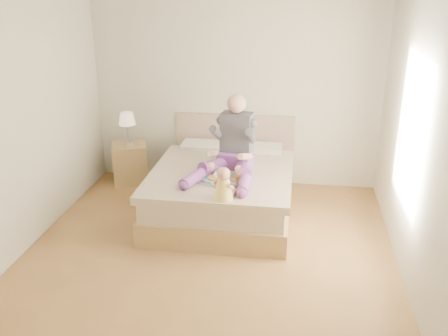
# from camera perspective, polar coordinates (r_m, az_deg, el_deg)

# --- Properties ---
(room) EXTENTS (4.02, 4.22, 2.71)m
(room) POSITION_cam_1_polar(r_m,az_deg,el_deg) (4.93, -0.94, 5.63)
(room) COLOR brown
(room) RESTS_ON ground
(bed) EXTENTS (1.70, 2.18, 1.00)m
(bed) POSITION_cam_1_polar(r_m,az_deg,el_deg) (6.34, 0.01, -2.16)
(bed) COLOR olive
(bed) RESTS_ON ground
(nightstand) EXTENTS (0.59, 0.56, 0.58)m
(nightstand) POSITION_cam_1_polar(r_m,az_deg,el_deg) (7.32, -10.68, 0.52)
(nightstand) COLOR olive
(nightstand) RESTS_ON ground
(lamp) EXTENTS (0.23, 0.23, 0.47)m
(lamp) POSITION_cam_1_polar(r_m,az_deg,el_deg) (7.09, -11.02, 5.34)
(lamp) COLOR #ADAFB4
(lamp) RESTS_ON nightstand
(adult) EXTENTS (0.79, 1.18, 0.94)m
(adult) POSITION_cam_1_polar(r_m,az_deg,el_deg) (5.97, 0.94, 2.18)
(adult) COLOR #6D3585
(adult) RESTS_ON bed
(tray) EXTENTS (0.57, 0.52, 0.13)m
(tray) POSITION_cam_1_polar(r_m,az_deg,el_deg) (5.71, -0.15, -1.36)
(tray) COLOR #ADAFB4
(tray) RESTS_ON bed
(baby) EXTENTS (0.28, 0.32, 0.36)m
(baby) POSITION_cam_1_polar(r_m,az_deg,el_deg) (5.25, -0.01, -2.08)
(baby) COLOR #FFD150
(baby) RESTS_ON bed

